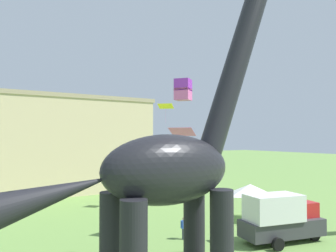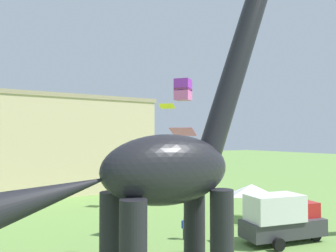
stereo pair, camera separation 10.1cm
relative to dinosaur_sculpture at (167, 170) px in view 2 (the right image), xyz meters
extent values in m
cylinder|color=black|center=(2.28, 1.02, -3.24)|extent=(1.07, 1.07, 4.61)
cylinder|color=black|center=(2.28, -1.02, -3.24)|extent=(1.07, 1.07, 4.61)
cylinder|color=black|center=(-2.13, 1.02, -3.24)|extent=(1.07, 1.07, 4.61)
ellipsoid|color=black|center=(0.07, 0.00, 0.00)|extent=(6.31, 2.72, 3.11)
cylinder|color=black|center=(4.17, 0.00, 4.97)|extent=(4.53, 1.16, 8.99)
cone|color=black|center=(-5.22, 0.00, -0.71)|extent=(5.54, 1.55, 2.63)
cube|color=#38383D|center=(10.61, 2.36, -4.59)|extent=(5.92, 3.28, 1.10)
cube|color=red|center=(12.46, 2.36, -3.54)|extent=(2.17, 2.28, 1.00)
cube|color=silver|center=(9.83, 2.36, -3.19)|extent=(3.94, 2.75, 1.70)
cylinder|color=black|center=(12.63, 3.41, -5.14)|extent=(0.84, 0.43, 0.80)
cylinder|color=black|center=(12.63, 1.31, -5.14)|extent=(0.84, 0.43, 0.80)
cylinder|color=black|center=(8.93, 3.41, -5.14)|extent=(0.84, 0.43, 0.80)
cylinder|color=black|center=(8.93, 1.31, -5.14)|extent=(0.84, 0.43, 0.80)
cylinder|color=#2D3347|center=(16.26, 8.23, -5.24)|extent=(0.10, 0.10, 0.61)
cylinder|color=#2D3347|center=(16.41, 8.23, -5.24)|extent=(0.10, 0.10, 0.61)
cube|color=silver|center=(16.34, 8.23, -4.72)|extent=(0.33, 0.20, 0.43)
sphere|color=tan|center=(16.34, 8.23, -4.41)|extent=(0.19, 0.19, 0.19)
cylinder|color=silver|center=(16.15, 8.23, -4.70)|extent=(0.08, 0.08, 0.41)
cylinder|color=silver|center=(16.52, 8.23, -4.70)|extent=(0.08, 0.08, 0.41)
cylinder|color=#2D3347|center=(5.37, 6.33, -5.17)|extent=(0.12, 0.12, 0.75)
cylinder|color=#2D3347|center=(5.55, 6.33, -5.17)|extent=(0.12, 0.12, 0.75)
cube|color=blue|center=(5.46, 6.33, -4.53)|extent=(0.41, 0.25, 0.53)
sphere|color=tan|center=(5.46, 6.33, -4.14)|extent=(0.23, 0.23, 0.23)
cylinder|color=blue|center=(5.23, 6.33, -4.50)|extent=(0.10, 0.10, 0.50)
cylinder|color=blue|center=(5.69, 6.33, -4.50)|extent=(0.10, 0.10, 0.50)
cylinder|color=#B2B2B7|center=(14.57, 8.96, -4.49)|extent=(0.06, 0.06, 2.10)
cylinder|color=#B2B2B7|center=(14.57, 6.26, -4.49)|extent=(0.06, 0.06, 2.10)
cylinder|color=#B2B2B7|center=(11.87, 8.96, -4.49)|extent=(0.06, 0.06, 2.10)
cylinder|color=#B2B2B7|center=(11.87, 6.26, -4.49)|extent=(0.06, 0.06, 2.10)
pyramid|color=white|center=(13.22, 7.61, -2.99)|extent=(3.15, 3.15, 0.90)
cube|color=purple|center=(0.45, -0.62, 3.69)|extent=(0.90, 0.90, 0.52)
cube|color=pink|center=(0.45, -0.62, 3.29)|extent=(0.90, 0.90, 0.52)
cube|color=yellow|center=(9.48, 14.98, 4.41)|extent=(1.74, 1.75, 0.42)
cylinder|color=pink|center=(9.48, 14.98, 3.47)|extent=(0.01, 0.01, 1.44)
cube|color=pink|center=(5.42, 6.50, 1.78)|extent=(1.94, 2.06, 0.57)
cube|color=#CCB78E|center=(3.09, 31.85, 0.23)|extent=(23.24, 10.96, 11.53)
cube|color=tan|center=(3.09, 31.85, 6.24)|extent=(23.71, 11.18, 0.50)
camera|label=1|loc=(-7.99, -12.49, 1.45)|focal=35.99mm
camera|label=2|loc=(-7.91, -12.54, 1.45)|focal=35.99mm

